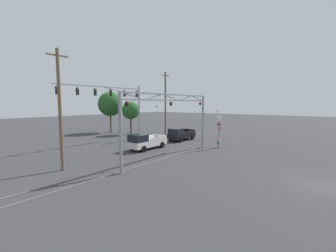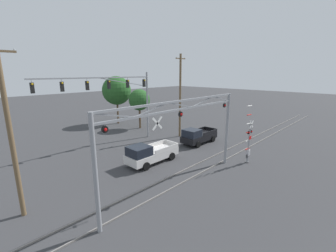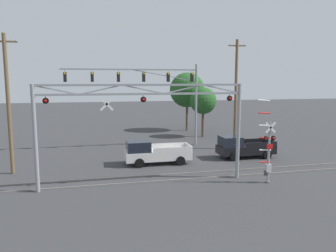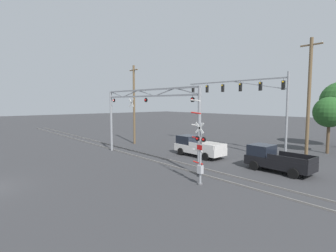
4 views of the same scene
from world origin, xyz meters
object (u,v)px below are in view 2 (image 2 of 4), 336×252
traffic_signal_span (121,92)px  utility_pole_left (10,132)px  crossing_signal_mast (249,142)px  background_tree_beyond_span (139,100)px  crossing_gantry (180,129)px  pickup_truck_lead (150,154)px  utility_pole_right (180,96)px  background_tree_far_left_verge (117,91)px  pickup_truck_following (198,136)px

traffic_signal_span → utility_pole_left: size_ratio=1.35×
traffic_signal_span → crossing_signal_mast: bearing=-70.8°
background_tree_beyond_span → crossing_gantry: bearing=-120.5°
pickup_truck_lead → background_tree_beyond_span: 14.85m
traffic_signal_span → utility_pole_right: 7.97m
traffic_signal_span → utility_pole_left: utility_pole_left is taller
pickup_truck_lead → utility_pole_right: bearing=24.1°
traffic_signal_span → pickup_truck_lead: 9.08m
utility_pole_right → background_tree_beyond_span: (-0.81, 7.64, -1.17)m
traffic_signal_span → background_tree_far_left_verge: (6.06, 10.00, -0.69)m
crossing_gantry → pickup_truck_lead: size_ratio=2.51×
traffic_signal_span → utility_pole_right: bearing=-22.0°
pickup_truck_following → background_tree_beyond_span: (0.10, 11.37, 3.51)m
pickup_truck_lead → utility_pole_left: 11.77m
crossing_gantry → background_tree_far_left_verge: size_ratio=1.72×
pickup_truck_lead → background_tree_far_left_verge: (7.89, 17.08, 4.69)m
pickup_truck_lead → utility_pole_left: (-10.92, -0.50, 4.37)m
utility_pole_right → background_tree_far_left_verge: bearing=95.7°
background_tree_beyond_span → background_tree_far_left_verge: size_ratio=0.76×
utility_pole_left → background_tree_beyond_span: 22.88m
pickup_truck_following → background_tree_far_left_verge: (-0.40, 16.71, 4.70)m
crossing_gantry → pickup_truck_lead: (1.63, 5.27, -3.72)m
traffic_signal_span → background_tree_far_left_verge: traffic_signal_span is taller
crossing_gantry → utility_pole_right: (10.82, 9.38, 0.96)m
pickup_truck_lead → background_tree_far_left_verge: 19.39m
utility_pole_right → utility_pole_left: bearing=-167.1°
crossing_gantry → traffic_signal_span: bearing=74.4°
traffic_signal_span → utility_pole_left: bearing=-149.3°
crossing_signal_mast → pickup_truck_following: (1.61, 7.21, -1.17)m
pickup_truck_following → pickup_truck_lead: bearing=-177.5°
traffic_signal_span → pickup_truck_following: 10.76m
pickup_truck_following → utility_pole_right: 6.06m
pickup_truck_following → background_tree_far_left_verge: background_tree_far_left_verge is taller
crossing_gantry → pickup_truck_following: bearing=29.6°
pickup_truck_lead → background_tree_far_left_verge: bearing=65.2°
traffic_signal_span → background_tree_beyond_span: 8.26m
crossing_gantry → pickup_truck_following: crossing_gantry is taller
background_tree_beyond_span → background_tree_far_left_verge: bearing=95.3°
pickup_truck_lead → utility_pole_left: utility_pole_left is taller
crossing_signal_mast → pickup_truck_lead: (-6.68, 6.84, -1.17)m
crossing_gantry → background_tree_beyond_span: bearing=59.5°
crossing_gantry → pickup_truck_lead: 6.65m
crossing_signal_mast → utility_pole_left: (-17.60, 6.34, 3.20)m
background_tree_beyond_span → utility_pole_right: bearing=-84.0°
crossing_gantry → utility_pole_right: bearing=40.9°
crossing_signal_mast → background_tree_far_left_verge: background_tree_far_left_verge is taller
background_tree_beyond_span → background_tree_far_left_verge: 5.49m
utility_pole_left → background_tree_beyond_span: utility_pole_left is taller
crossing_gantry → pickup_truck_lead: bearing=72.8°
crossing_gantry → background_tree_beyond_span: crossing_gantry is taller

